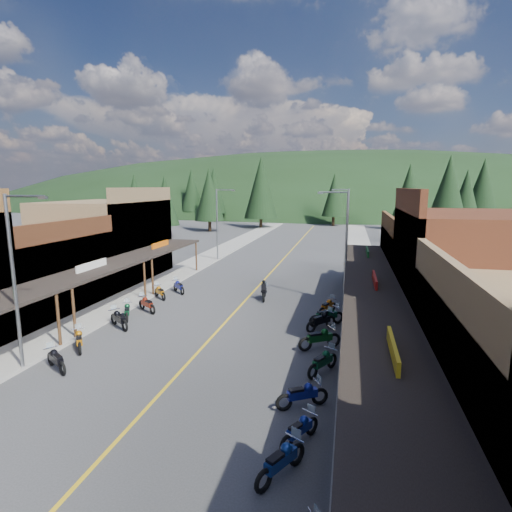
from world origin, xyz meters
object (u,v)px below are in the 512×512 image
Objects in this scene: pine_10 at (209,195)px; bike_east_5 at (302,393)px; pine_8 at (165,201)px; pedestrian_east_b at (366,287)px; bike_east_10 at (327,306)px; shop_east_2 at (478,281)px; streetlight_0 at (16,275)px; bike_west_6 at (79,339)px; streetlight_1 at (218,221)px; pine_7 at (192,190)px; bike_west_10 at (160,291)px; bike_west_7 at (119,318)px; bike_east_4 at (300,428)px; bike_west_5 at (56,359)px; pine_1 at (214,191)px; shop_east_3 at (437,265)px; bike_east_8 at (321,320)px; shop_west_3 at (108,240)px; pine_5 at (483,188)px; shop_west_2 at (26,274)px; bike_east_7 at (320,337)px; bike_west_11 at (179,286)px; bike_east_6 at (323,361)px; bike_west_8 at (127,310)px; bike_west_9 at (147,303)px; bike_east_3 at (281,459)px; pine_9 at (466,199)px; bike_east_9 at (327,315)px; rider_on_bike at (264,292)px; pine_2 at (261,188)px; streetlight_2 at (344,242)px; pine_11 at (448,195)px; pine_3 at (334,195)px; pine_4 at (409,192)px; pine_0 at (135,194)px.

bike_east_5 is at bearing -67.12° from pine_10.
pine_8 is 43.80m from pedestrian_east_b.
bike_east_10 is at bearing 148.01° from bike_east_5.
shop_east_2 is 22.14m from streetlight_0.
streetlight_1 is at bearing 53.80° from bike_west_6.
pine_7 reaches higher than bike_west_10.
bike_west_7 is 14.37m from bike_east_4.
pine_7 reaches higher than bike_west_5.
pine_1 is at bearing 106.70° from pine_10.
pine_10 is (4.00, 10.00, 0.81)m from pine_8.
shop_east_3 is 4.94× the size of bike_east_8.
shop_west_3 is 5.42× the size of bike_west_6.
bike_east_10 is (11.60, 10.94, 0.02)m from bike_west_5.
shop_east_3 is 0.78× the size of pine_5.
streetlight_1 is (6.80, 20.30, 1.93)m from shop_west_2.
bike_west_10 is at bearing -166.44° from bike_east_5.
pine_8 is 54.23m from bike_east_5.
bike_east_10 is at bearing 56.35° from pedestrian_east_b.
bike_east_4 is 0.81× the size of bike_east_7.
bike_west_11 is (1.30, 14.08, -3.89)m from streetlight_0.
streetlight_0 is at bearing -113.95° from bike_east_10.
bike_west_6 is at bearing -77.39° from pine_10.
pine_10 reaches higher than bike_east_6.
bike_east_7 is at bearing 147.15° from bike_east_5.
bike_west_10 is (-0.13, 4.78, -0.01)m from bike_west_8.
bike_west_7 is 17.08m from pedestrian_east_b.
bike_west_9 is 17.38m from bike_east_3.
pine_9 is at bearing 19.94° from bike_west_6.
bike_east_9 is at bearing -62.93° from bike_east_10.
pine_9 is 5.12× the size of rider_on_bike.
pine_1 is at bearing -178.03° from pine_5.
streetlight_1 is 28.02m from bike_west_5.
streetlight_2 is at bearing -71.27° from pine_2.
streetlight_2 is 0.65× the size of pine_11.
pine_3 reaches higher than bike_east_9.
bike_east_3 reaches higher than bike_east_5.
bike_east_6 is at bearing 79.40° from pedestrian_east_b.
bike_west_11 is 14.49m from bike_east_7.
bike_east_4 is at bearing -27.26° from shop_west_2.
shop_west_2 reaches higher than bike_east_3.
bike_west_6 is at bearing -121.84° from pine_9.
bike_west_6 is 0.87× the size of bike_east_9.
pine_4 reaches higher than bike_west_7.
pine_10 reaches higher than pine_0.
bike_west_8 is (0.72, -20.52, -3.89)m from streetlight_1.
shop_east_3 reaches higher than bike_west_11.
bike_west_5 is 8.80m from bike_west_9.
pine_9 is (48.00, -25.00, -0.86)m from pine_1.
pine_11 reaches higher than shop_east_2.
streetlight_2 is 3.74× the size of bike_east_6.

